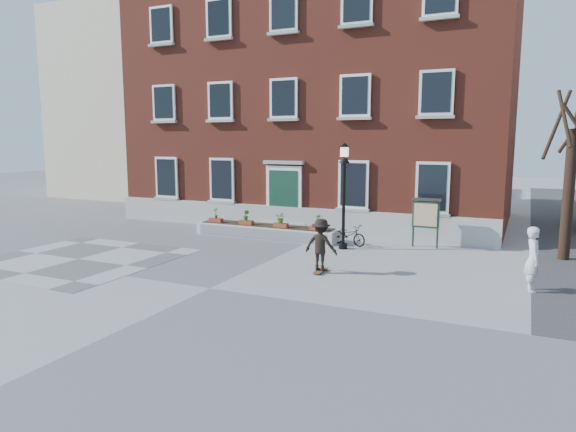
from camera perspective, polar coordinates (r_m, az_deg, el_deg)
The scene contains 11 objects.
ground at distance 14.39m, azimuth -8.67°, elevation -7.95°, with size 100.00×100.00×0.00m, color gray.
checker_patch at distance 18.96m, azimuth -22.25°, elevation -4.45°, with size 6.00×6.00×0.01m, color #525254.
distant_building at distance 40.70m, azimuth -14.50°, elevation 11.71°, with size 10.00×12.00×13.00m, color beige.
bicycle at distance 19.94m, azimuth 6.74°, elevation -2.09°, with size 0.54×1.54×0.81m, color black.
bystander at distance 15.25m, azimuth 25.58°, elevation -4.34°, with size 0.64×0.42×1.76m, color silver.
brick_building at distance 27.31m, azimuth 4.23°, elevation 13.23°, with size 18.40×10.85×12.60m.
planter_assembly at distance 21.33m, azimuth -2.44°, elevation -1.60°, with size 6.20×1.12×1.15m.
bare_tree at distance 19.53m, azimuth 28.85°, elevation 3.76°, with size 1.83×1.83×6.16m.
lamp_post at distance 18.96m, azimuth 6.24°, elevation 3.89°, with size 0.40×0.40×3.93m.
notice_board at distance 19.92m, azimuth 15.06°, elevation 0.17°, with size 1.10×0.16×1.87m.
skateboarder at distance 15.69m, azimuth 3.67°, elevation -3.21°, with size 1.05×0.78×1.67m.
Camera 1 is at (7.72, -11.44, 4.06)m, focal length 32.00 mm.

